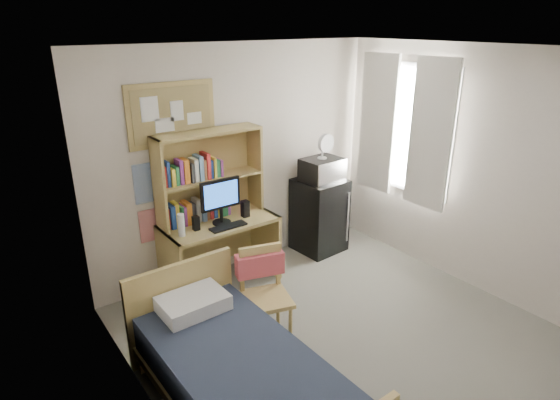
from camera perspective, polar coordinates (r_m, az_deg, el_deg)
floor at (r=4.54m, az=10.19°, el=-17.63°), size 3.60×4.20×0.02m
ceiling at (r=3.57m, az=12.98°, el=17.30°), size 3.60×4.20×0.02m
wall_back at (r=5.41m, az=-4.99°, el=4.86°), size 3.60×0.04×2.60m
wall_left at (r=2.93m, az=-13.86°, el=-10.46°), size 0.04×4.20×2.60m
wall_right at (r=5.27m, az=24.95°, el=2.48°), size 0.04×4.20×2.60m
window_unit at (r=5.80m, az=14.90°, el=8.39°), size 0.10×1.40×1.70m
curtain_left at (r=5.54m, az=17.88°, el=7.51°), size 0.04×0.55×1.70m
curtain_right at (r=6.03m, az=11.78°, el=9.12°), size 0.04×0.55×1.70m
bulletin_board at (r=4.91m, az=-13.04°, el=10.17°), size 0.94×0.03×0.64m
poster_wave at (r=4.97m, az=-15.81°, el=2.03°), size 0.30×0.01×0.42m
poster_japan at (r=5.14m, az=-15.30°, el=-2.93°), size 0.28×0.01×0.36m
desk at (r=5.27m, az=-7.25°, el=-6.44°), size 1.24×0.63×0.77m
desk_chair at (r=4.32m, az=-1.62°, el=-11.89°), size 0.56×0.56×0.90m
mini_fridge at (r=6.01m, az=4.79°, el=-1.83°), size 0.59×0.59×0.95m
bed at (r=3.74m, az=-4.53°, el=-21.76°), size 1.00×1.94×0.53m
hutch at (r=5.05m, az=-8.54°, el=2.99°), size 1.18×0.31×0.96m
monitor at (r=4.96m, az=-7.24°, el=-0.26°), size 0.45×0.04×0.48m
keyboard at (r=4.94m, az=-6.31°, el=-3.23°), size 0.40×0.13×0.02m
speaker_left at (r=4.90m, az=-10.21°, el=-2.80°), size 0.06×0.06×0.15m
speaker_right at (r=5.15m, az=-4.27°, el=-1.07°), size 0.08×0.08×0.19m
water_bottle at (r=4.78m, az=-11.95°, el=-3.00°), size 0.07×0.07×0.24m
hoodie at (r=4.36m, az=-2.49°, el=-7.79°), size 0.47×0.26×0.21m
microwave at (r=5.78m, az=5.11°, el=3.73°), size 0.50×0.40×0.28m
desk_fan at (r=5.71m, az=5.20°, el=6.40°), size 0.24×0.24×0.28m
pillow at (r=4.06m, az=-10.54°, el=-12.26°), size 0.55×0.39×0.13m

